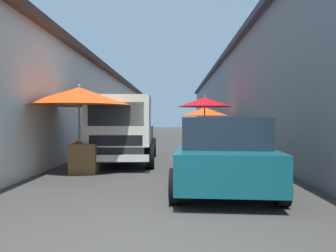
{
  "coord_description": "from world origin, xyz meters",
  "views": [
    {
      "loc": [
        -3.31,
        -0.32,
        1.41
      ],
      "look_at": [
        8.76,
        -0.05,
        1.17
      ],
      "focal_mm": 34.57,
      "sensor_mm": 36.0,
      "label": 1
    }
  ],
  "objects_px": {
    "hatchback_car": "(222,152)",
    "delivery_truck": "(122,132)",
    "vendor_in_shade": "(190,128)",
    "parked_scooter": "(247,151)",
    "fruit_stall_far_left": "(80,104)",
    "fruit_stall_near_left": "(204,115)",
    "fruit_stall_near_right": "(205,111)",
    "vendor_by_crates": "(132,127)",
    "plastic_stool": "(144,140)"
  },
  "relations": [
    {
      "from": "fruit_stall_near_right",
      "to": "fruit_stall_near_left",
      "type": "height_order",
      "value": "fruit_stall_near_right"
    },
    {
      "from": "fruit_stall_near_left",
      "to": "delivery_truck",
      "type": "relative_size",
      "value": 0.49
    },
    {
      "from": "delivery_truck",
      "to": "vendor_in_shade",
      "type": "distance_m",
      "value": 11.19
    },
    {
      "from": "parked_scooter",
      "to": "plastic_stool",
      "type": "xyz_separation_m",
      "value": [
        7.36,
        3.83,
        -0.12
      ]
    },
    {
      "from": "parked_scooter",
      "to": "fruit_stall_near_right",
      "type": "bearing_deg",
      "value": 14.56
    },
    {
      "from": "vendor_in_shade",
      "to": "delivery_truck",
      "type": "bearing_deg",
      "value": 166.76
    },
    {
      "from": "fruit_stall_near_left",
      "to": "fruit_stall_near_right",
      "type": "bearing_deg",
      "value": 175.7
    },
    {
      "from": "vendor_in_shade",
      "to": "parked_scooter",
      "type": "bearing_deg",
      "value": -173.61
    },
    {
      "from": "vendor_in_shade",
      "to": "vendor_by_crates",
      "type": "bearing_deg",
      "value": 117.25
    },
    {
      "from": "hatchback_car",
      "to": "vendor_in_shade",
      "type": "bearing_deg",
      "value": 0.03
    },
    {
      "from": "fruit_stall_far_left",
      "to": "vendor_by_crates",
      "type": "height_order",
      "value": "fruit_stall_far_left"
    },
    {
      "from": "fruit_stall_far_left",
      "to": "hatchback_car",
      "type": "relative_size",
      "value": 0.71
    },
    {
      "from": "vendor_by_crates",
      "to": "delivery_truck",
      "type": "bearing_deg",
      "value": -174.13
    },
    {
      "from": "vendor_in_shade",
      "to": "fruit_stall_far_left",
      "type": "bearing_deg",
      "value": 164.01
    },
    {
      "from": "vendor_by_crates",
      "to": "parked_scooter",
      "type": "height_order",
      "value": "vendor_by_crates"
    },
    {
      "from": "fruit_stall_far_left",
      "to": "plastic_stool",
      "type": "xyz_separation_m",
      "value": [
        8.55,
        -0.89,
        -1.51
      ]
    },
    {
      "from": "hatchback_car",
      "to": "delivery_truck",
      "type": "bearing_deg",
      "value": 38.2
    },
    {
      "from": "delivery_truck",
      "to": "plastic_stool",
      "type": "distance_m",
      "value": 7.3
    },
    {
      "from": "delivery_truck",
      "to": "vendor_by_crates",
      "type": "relative_size",
      "value": 2.94
    },
    {
      "from": "vendor_by_crates",
      "to": "vendor_in_shade",
      "type": "relative_size",
      "value": 1.11
    },
    {
      "from": "hatchback_car",
      "to": "delivery_truck",
      "type": "relative_size",
      "value": 0.8
    },
    {
      "from": "hatchback_car",
      "to": "fruit_stall_near_right",
      "type": "bearing_deg",
      "value": -2.35
    },
    {
      "from": "fruit_stall_near_right",
      "to": "fruit_stall_near_left",
      "type": "relative_size",
      "value": 0.99
    },
    {
      "from": "delivery_truck",
      "to": "fruit_stall_near_left",
      "type": "bearing_deg",
      "value": -24.73
    },
    {
      "from": "vendor_by_crates",
      "to": "hatchback_car",
      "type": "bearing_deg",
      "value": -164.16
    },
    {
      "from": "hatchback_car",
      "to": "parked_scooter",
      "type": "relative_size",
      "value": 2.39
    },
    {
      "from": "fruit_stall_far_left",
      "to": "vendor_by_crates",
      "type": "distance_m",
      "value": 10.41
    },
    {
      "from": "vendor_in_shade",
      "to": "plastic_stool",
      "type": "xyz_separation_m",
      "value": [
        -3.63,
        2.6,
        -0.55
      ]
    },
    {
      "from": "fruit_stall_near_left",
      "to": "vendor_in_shade",
      "type": "bearing_deg",
      "value": 7.13
    },
    {
      "from": "fruit_stall_near_left",
      "to": "parked_scooter",
      "type": "height_order",
      "value": "fruit_stall_near_left"
    },
    {
      "from": "vendor_in_shade",
      "to": "parked_scooter",
      "type": "relative_size",
      "value": 0.91
    },
    {
      "from": "delivery_truck",
      "to": "vendor_in_shade",
      "type": "bearing_deg",
      "value": -13.24
    },
    {
      "from": "fruit_stall_far_left",
      "to": "delivery_truck",
      "type": "distance_m",
      "value": 1.77
    },
    {
      "from": "fruit_stall_far_left",
      "to": "fruit_stall_near_left",
      "type": "bearing_deg",
      "value": -26.68
    },
    {
      "from": "fruit_stall_near_left",
      "to": "delivery_truck",
      "type": "height_order",
      "value": "fruit_stall_near_left"
    },
    {
      "from": "fruit_stall_far_left",
      "to": "fruit_stall_near_left",
      "type": "relative_size",
      "value": 1.17
    },
    {
      "from": "plastic_stool",
      "to": "parked_scooter",
      "type": "bearing_deg",
      "value": -152.51
    },
    {
      "from": "fruit_stall_near_left",
      "to": "hatchback_car",
      "type": "height_order",
      "value": "fruit_stall_near_left"
    },
    {
      "from": "fruit_stall_far_left",
      "to": "hatchback_car",
      "type": "distance_m",
      "value": 4.17
    },
    {
      "from": "vendor_by_crates",
      "to": "plastic_stool",
      "type": "xyz_separation_m",
      "value": [
        -1.83,
        -0.9,
        -0.66
      ]
    },
    {
      "from": "hatchback_car",
      "to": "parked_scooter",
      "type": "bearing_deg",
      "value": -21.14
    },
    {
      "from": "fruit_stall_near_right",
      "to": "vendor_in_shade",
      "type": "distance_m",
      "value": 7.42
    },
    {
      "from": "vendor_by_crates",
      "to": "vendor_in_shade",
      "type": "xyz_separation_m",
      "value": [
        1.8,
        -3.5,
        -0.11
      ]
    },
    {
      "from": "fruit_stall_far_left",
      "to": "vendor_by_crates",
      "type": "relative_size",
      "value": 1.67
    },
    {
      "from": "fruit_stall_near_left",
      "to": "vendor_by_crates",
      "type": "height_order",
      "value": "fruit_stall_near_left"
    },
    {
      "from": "hatchback_car",
      "to": "fruit_stall_far_left",
      "type": "bearing_deg",
      "value": 60.45
    },
    {
      "from": "parked_scooter",
      "to": "plastic_stool",
      "type": "bearing_deg",
      "value": 27.49
    },
    {
      "from": "fruit_stall_far_left",
      "to": "delivery_truck",
      "type": "xyz_separation_m",
      "value": [
        1.28,
        -0.93,
        -0.79
      ]
    },
    {
      "from": "delivery_truck",
      "to": "vendor_by_crates",
      "type": "height_order",
      "value": "delivery_truck"
    },
    {
      "from": "fruit_stall_far_left",
      "to": "vendor_in_shade",
      "type": "height_order",
      "value": "fruit_stall_far_left"
    }
  ]
}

